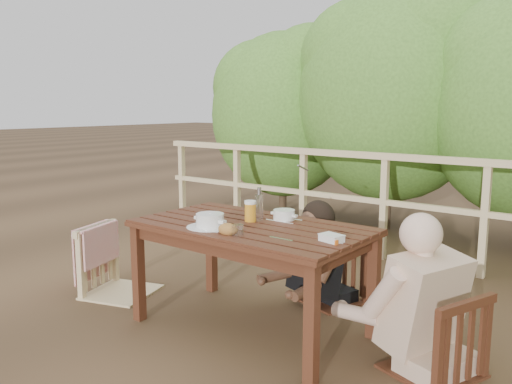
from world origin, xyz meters
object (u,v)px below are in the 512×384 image
Objects in this scene: chair_far at (332,245)px; soup_far at (284,216)px; soup_near at (210,221)px; tumbler at (238,231)px; chair_right at (436,294)px; butter_tub at (332,239)px; diner_right at (444,247)px; woman at (333,223)px; chair_left at (119,231)px; bottle at (259,205)px; bread_roll at (228,230)px; beer_glass at (250,212)px; table at (251,278)px.

chair_far is 3.60× the size of soup_far.
tumbler is (0.28, -0.07, -0.01)m from soup_near.
chair_right is 11.10× the size of tumbler.
soup_far is at bearing 162.96° from butter_tub.
diner_right is (0.03, 0.00, 0.27)m from chair_right.
soup_far is (-0.07, -0.53, 0.14)m from woman.
chair_left is 1.23m from bottle.
bottle is 0.68m from butter_tub.
bread_roll is 0.55× the size of bottle.
butter_tub is at bearing -15.59° from bottle.
bottle is (-1.17, -0.04, 0.35)m from chair_right.
tumbler is 0.63× the size of butter_tub.
beer_glass is at bearing 70.94° from soup_near.
chair_right reaches higher than soup_near.
tumbler reaches higher than butter_tub.
tumbler is (0.18, -0.35, -0.03)m from beer_glass.
tumbler is at bearing -5.87° from bread_roll.
woman reaches higher than soup_near.
woman is (0.16, 0.77, 0.25)m from table.
chair_right reaches higher than tumbler.
bottle is (-0.07, 0.39, 0.08)m from bread_roll.
chair_far is at bearing 71.85° from soup_near.
chair_left is 7.75× the size of butter_tub.
butter_tub is (-0.52, -0.22, 0.26)m from chair_right.
butter_tub is at bearing -47.86° from chair_right.
chair_right is at bearing -4.71° from soup_far.
tumbler is at bearing -47.09° from chair_right.
soup_near is (-0.32, -0.96, 0.30)m from chair_far.
woman is at bearing -74.64° from chair_left.
chair_left is at bearing -165.67° from butter_tub.
chair_left reaches higher than table.
woman is 9.17× the size of butter_tub.
tumbler is at bearing 106.06° from woman.
butter_tub is (0.68, -0.13, -0.05)m from beer_glass.
chair_left is at bearing -63.89° from chair_right.
chair_far is 10.71× the size of tumbler.
woman is (0.00, 0.02, 0.16)m from chair_far.
diner_right is 1.38m from soup_near.
bottle is (1.17, 0.24, 0.31)m from chair_left.
woman is 0.96m from butter_tub.
bottle is at bearing 176.99° from butter_tub.
chair_left reaches higher than tumbler.
soup_far is at bearing 85.48° from bread_roll.
chair_left is (-1.20, -0.12, 0.15)m from table.
butter_tub is at bearing 11.19° from soup_near.
bread_roll is (-1.09, -0.43, 0.28)m from chair_right.
bread_roll is at bearing 130.44° from diner_right.
soup_far is (-0.07, -0.51, 0.29)m from chair_far.
woman is 0.76m from beer_glass.
chair_left is at bearing -129.55° from chair_far.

